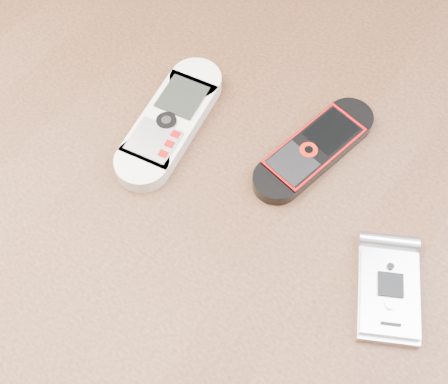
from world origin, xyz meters
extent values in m
cube|color=black|center=(0.00, 0.00, 0.73)|extent=(1.20, 0.80, 0.03)
cube|color=black|center=(-0.54, 0.34, 0.36)|extent=(0.06, 0.06, 0.71)
cube|color=silver|center=(-0.08, 0.03, 0.76)|extent=(0.07, 0.15, 0.02)
cube|color=black|center=(0.04, 0.08, 0.76)|extent=(0.07, 0.14, 0.01)
cube|color=silver|center=(0.16, 0.00, 0.76)|extent=(0.08, 0.10, 0.01)
camera|label=1|loc=(0.15, -0.20, 1.20)|focal=50.00mm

